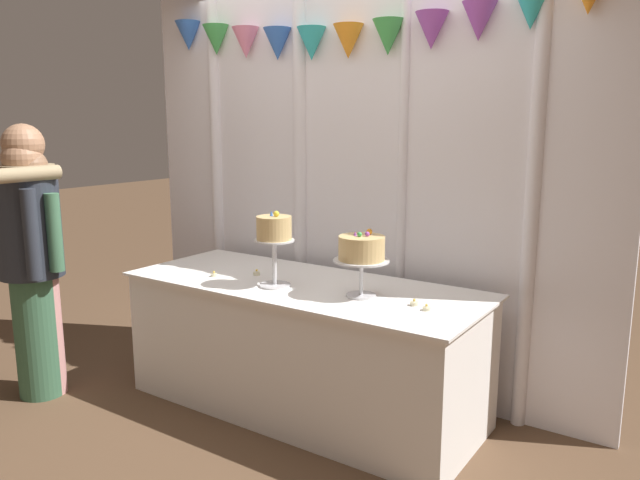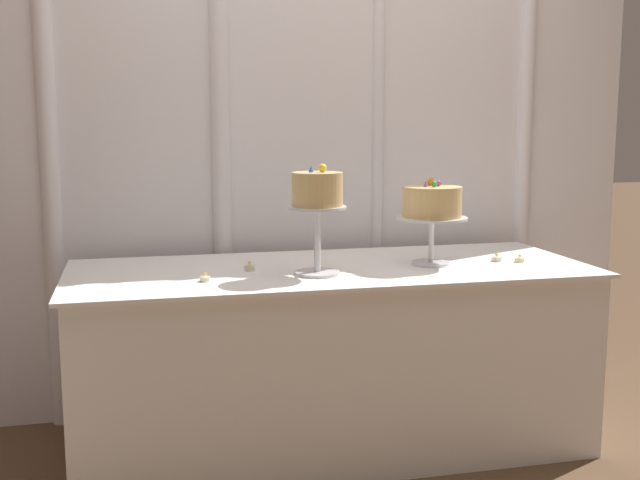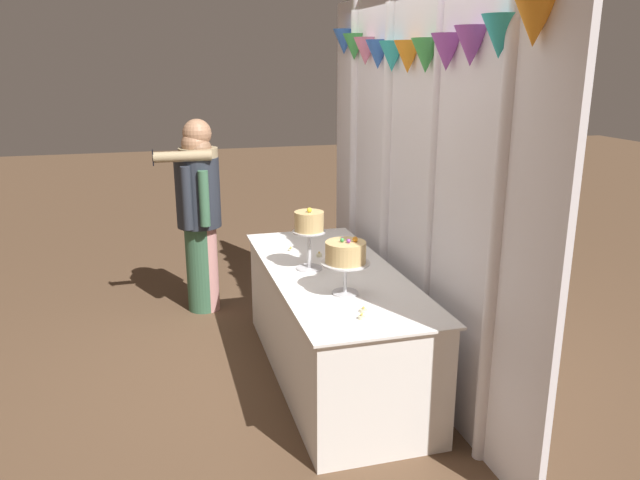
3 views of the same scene
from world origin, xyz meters
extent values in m
plane|color=brown|center=(0.00, 0.00, 0.00)|extent=(24.00, 24.00, 0.00)
cube|color=white|center=(0.00, 0.64, 1.29)|extent=(3.28, 0.04, 2.59)
cylinder|color=white|center=(-1.13, 0.61, 1.29)|extent=(0.08, 0.08, 2.59)
cylinder|color=white|center=(-0.38, 0.61, 1.29)|extent=(0.09, 0.09, 2.59)
cylinder|color=white|center=(0.36, 0.61, 1.29)|extent=(0.06, 0.06, 2.59)
cylinder|color=white|center=(1.12, 0.61, 1.29)|extent=(0.08, 0.08, 2.59)
cone|color=blue|center=(-1.33, 0.58, 2.27)|extent=(0.18, 0.18, 0.20)
cone|color=green|center=(-1.06, 0.58, 2.22)|extent=(0.18, 0.18, 0.20)
cone|color=pink|center=(-0.80, 0.58, 2.19)|extent=(0.18, 0.18, 0.20)
cone|color=blue|center=(-0.53, 0.58, 2.16)|extent=(0.18, 0.18, 0.20)
cone|color=#2DB2B7|center=(-0.27, 0.58, 2.15)|extent=(0.18, 0.18, 0.20)
cone|color=orange|center=(0.00, 0.58, 2.14)|extent=(0.18, 0.18, 0.20)
cone|color=green|center=(0.27, 0.58, 2.15)|extent=(0.18, 0.18, 0.20)
cone|color=purple|center=(0.53, 0.58, 2.16)|extent=(0.18, 0.18, 0.20)
cone|color=purple|center=(0.80, 0.58, 2.19)|extent=(0.18, 0.18, 0.20)
cone|color=#2DB2B7|center=(1.06, 0.58, 2.22)|extent=(0.18, 0.18, 0.20)
cone|color=orange|center=(1.33, 0.58, 2.27)|extent=(0.18, 0.18, 0.20)
cube|color=white|center=(0.00, 0.10, 0.37)|extent=(2.07, 0.79, 0.75)
cube|color=white|center=(0.00, 0.10, 0.76)|extent=(2.12, 0.84, 0.01)
cylinder|color=silver|center=(-0.09, -0.04, 0.77)|extent=(0.18, 0.18, 0.01)
cylinder|color=silver|center=(-0.09, -0.04, 0.90)|extent=(0.03, 0.03, 0.25)
cylinder|color=silver|center=(-0.09, -0.04, 1.03)|extent=(0.22, 0.22, 0.01)
cylinder|color=#DBB775|center=(-0.09, -0.04, 1.10)|extent=(0.20, 0.20, 0.13)
sphere|color=yellow|center=(-0.07, -0.05, 1.18)|extent=(0.03, 0.03, 0.03)
cone|color=blue|center=(-0.11, -0.04, 1.18)|extent=(0.02, 0.02, 0.03)
cylinder|color=silver|center=(0.42, 0.05, 0.77)|extent=(0.16, 0.16, 0.01)
cylinder|color=silver|center=(0.42, 0.05, 0.87)|extent=(0.02, 0.02, 0.18)
cylinder|color=silver|center=(0.42, 0.05, 0.96)|extent=(0.29, 0.29, 0.01)
cylinder|color=#DBB775|center=(0.42, 0.05, 1.03)|extent=(0.24, 0.24, 0.13)
sphere|color=purple|center=(0.44, 0.06, 1.10)|extent=(0.03, 0.03, 0.03)
sphere|color=orange|center=(0.43, 0.10, 1.11)|extent=(0.03, 0.03, 0.03)
cone|color=purple|center=(0.38, 0.04, 1.10)|extent=(0.02, 0.02, 0.03)
sphere|color=green|center=(0.41, 0.03, 1.10)|extent=(0.03, 0.03, 0.03)
cylinder|color=beige|center=(-0.53, -0.07, 0.77)|extent=(0.04, 0.04, 0.02)
sphere|color=#F9CC4C|center=(-0.53, -0.07, 0.79)|extent=(0.01, 0.01, 0.01)
cylinder|color=beige|center=(-0.34, 0.09, 0.77)|extent=(0.04, 0.04, 0.02)
sphere|color=#F9CC4C|center=(-0.34, 0.09, 0.80)|extent=(0.01, 0.01, 0.01)
cylinder|color=beige|center=(0.72, 0.06, 0.77)|extent=(0.04, 0.04, 0.02)
sphere|color=#F9CC4C|center=(0.72, 0.06, 0.79)|extent=(0.01, 0.01, 0.01)
cylinder|color=beige|center=(0.80, 0.02, 0.77)|extent=(0.04, 0.04, 0.02)
sphere|color=#F9CC4C|center=(0.80, 0.02, 0.79)|extent=(0.01, 0.01, 0.01)
cylinder|color=#D6938E|center=(-1.44, -0.63, 0.39)|extent=(0.22, 0.22, 0.79)
cylinder|color=#3D6B4C|center=(-1.44, -0.63, 1.05)|extent=(0.31, 0.31, 0.52)
sphere|color=#846047|center=(-1.44, -0.63, 1.42)|extent=(0.21, 0.21, 0.21)
cylinder|color=#3D6B4C|center=(-1.63, -0.63, 1.04)|extent=(0.08, 0.08, 0.46)
cylinder|color=#3D6B4C|center=(-1.25, -0.63, 1.04)|extent=(0.08, 0.08, 0.46)
cylinder|color=#93ADD6|center=(-1.47, -0.64, 0.45)|extent=(0.31, 0.31, 0.91)
cylinder|color=#9E8966|center=(-1.47, -0.64, 1.17)|extent=(0.44, 0.44, 0.52)
sphere|color=#A37556|center=(-1.47, -0.64, 1.55)|extent=(0.24, 0.24, 0.24)
cube|color=#232328|center=(-1.47, -0.79, 1.19)|extent=(0.04, 0.02, 0.33)
cylinder|color=#9E8966|center=(-1.65, -0.73, 1.16)|extent=(0.08, 0.08, 0.46)
cylinder|color=#9E8966|center=(-1.29, -0.78, 1.39)|extent=(0.08, 0.46, 0.08)
cube|color=black|center=(-1.29, -1.01, 1.39)|extent=(0.06, 0.01, 0.12)
cylinder|color=#3D6B4C|center=(-1.46, -0.66, 0.38)|extent=(0.36, 0.36, 0.76)
cylinder|color=#282D38|center=(-1.46, -0.66, 1.05)|extent=(0.50, 0.50, 0.59)
sphere|color=#A37556|center=(-1.46, -0.66, 1.46)|extent=(0.23, 0.23, 0.23)
cylinder|color=#282D38|center=(-1.66, -0.56, 1.05)|extent=(0.08, 0.08, 0.52)
cylinder|color=#282D38|center=(-1.26, -0.76, 1.05)|extent=(0.08, 0.08, 0.52)
camera|label=1|loc=(1.98, -2.66, 1.68)|focal=34.41mm
camera|label=2|loc=(-0.77, -2.94, 1.36)|focal=43.71mm
camera|label=3|loc=(3.74, -1.03, 2.11)|focal=34.70mm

